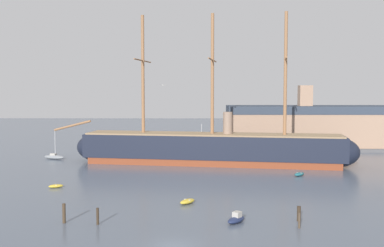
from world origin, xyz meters
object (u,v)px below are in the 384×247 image
at_px(sailboat_far_left, 54,157).
at_px(mooring_piling_nearest, 64,213).
at_px(mooring_piling_midwater, 299,221).
at_px(dinghy_mid_left, 56,186).
at_px(mooring_piling_right_pair, 98,216).
at_px(dinghy_alongside_stern, 299,174).
at_px(tall_ship, 212,148).
at_px(seagull_in_flight, 163,85).
at_px(sailboat_distant_centre, 200,151).
at_px(dockside_warehouse_right, 328,128).
at_px(mooring_piling_left_pair, 299,214).
at_px(dinghy_near_centre, 187,201).
at_px(motorboat_foreground_right, 236,219).

bearing_deg(sailboat_far_left, mooring_piling_nearest, -71.83).
bearing_deg(mooring_piling_midwater, dinghy_mid_left, 147.79).
xyz_separation_m(mooring_piling_nearest, mooring_piling_midwater, (26.28, -1.72, -0.28)).
distance_m(dinghy_mid_left, mooring_piling_right_pair, 22.35).
bearing_deg(mooring_piling_midwater, dinghy_alongside_stern, 77.77).
distance_m(mooring_piling_right_pair, mooring_piling_midwater, 22.36).
height_order(tall_ship, seagull_in_flight, tall_ship).
distance_m(dinghy_alongside_stern, sailboat_far_left, 52.55).
relative_size(dinghy_alongside_stern, sailboat_distant_centre, 0.38).
distance_m(sailboat_far_left, dockside_warehouse_right, 66.97).
distance_m(dinghy_alongside_stern, mooring_piling_right_pair, 41.76).
distance_m(sailboat_far_left, mooring_piling_left_pair, 63.85).
bearing_deg(dinghy_mid_left, dockside_warehouse_right, 40.92).
height_order(mooring_piling_left_pair, seagull_in_flight, seagull_in_flight).
height_order(tall_ship, sailboat_distant_centre, tall_ship).
height_order(dinghy_near_centre, sailboat_far_left, sailboat_far_left).
height_order(dinghy_mid_left, dockside_warehouse_right, dockside_warehouse_right).
xyz_separation_m(dinghy_alongside_stern, dockside_warehouse_right, (15.30, 37.37, 5.16)).
height_order(sailboat_far_left, sailboat_distant_centre, sailboat_distant_centre).
bearing_deg(dinghy_alongside_stern, mooring_piling_right_pair, -134.13).
xyz_separation_m(sailboat_distant_centre, mooring_piling_right_pair, (-11.93, -58.03, 0.36)).
bearing_deg(mooring_piling_midwater, mooring_piling_nearest, 176.26).
distance_m(mooring_piling_midwater, dockside_warehouse_right, 72.08).
height_order(tall_ship, mooring_piling_left_pair, tall_ship).
xyz_separation_m(dinghy_near_centre, sailboat_far_left, (-29.74, 39.34, 0.23)).
bearing_deg(mooring_piling_right_pair, motorboat_foreground_right, 3.47).
xyz_separation_m(dinghy_mid_left, seagull_in_flight, (16.43, 2.25, 15.55)).
height_order(dinghy_near_centre, mooring_piling_left_pair, mooring_piling_left_pair).
bearing_deg(dinghy_alongside_stern, motorboat_foreground_right, -114.87).
bearing_deg(mooring_piling_nearest, mooring_piling_midwater, -3.74).
distance_m(dinghy_mid_left, dinghy_alongside_stern, 41.04).
xyz_separation_m(sailboat_distant_centre, mooring_piling_nearest, (-15.88, -57.45, 0.53)).
height_order(dinghy_alongside_stern, mooring_piling_left_pair, mooring_piling_left_pair).
bearing_deg(mooring_piling_nearest, tall_ship, 66.74).
height_order(dinghy_alongside_stern, mooring_piling_nearest, mooring_piling_nearest).
height_order(motorboat_foreground_right, mooring_piling_right_pair, mooring_piling_right_pair).
height_order(sailboat_distant_centre, seagull_in_flight, seagull_in_flight).
bearing_deg(dinghy_near_centre, tall_ship, 82.54).
relative_size(motorboat_foreground_right, dinghy_alongside_stern, 1.16).
bearing_deg(motorboat_foreground_right, mooring_piling_left_pair, 5.79).
relative_size(sailboat_distant_centre, mooring_piling_left_pair, 4.03).
distance_m(motorboat_foreground_right, mooring_piling_right_pair, 15.66).
bearing_deg(tall_ship, motorboat_foreground_right, -88.04).
bearing_deg(seagull_in_flight, mooring_piling_right_pair, -104.78).
bearing_deg(tall_ship, mooring_piling_nearest, -113.26).
bearing_deg(dockside_warehouse_right, mooring_piling_left_pair, -108.12).
relative_size(dinghy_alongside_stern, mooring_piling_nearest, 1.20).
bearing_deg(motorboat_foreground_right, mooring_piling_nearest, -178.93).
bearing_deg(dinghy_mid_left, mooring_piling_midwater, -32.21).
height_order(sailboat_far_left, seagull_in_flight, seagull_in_flight).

